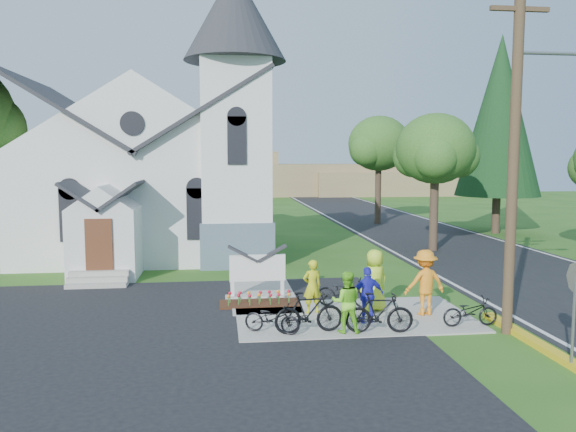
{
  "coord_description": "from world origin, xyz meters",
  "views": [
    {
      "loc": [
        -2.46,
        -15.59,
        4.77
      ],
      "look_at": [
        0.07,
        5.0,
        2.62
      ],
      "focal_mm": 35.0,
      "sensor_mm": 36.0,
      "label": 1
    }
  ],
  "objects": [
    {
      "name": "flower_bed",
      "position": [
        -1.2,
        2.3,
        0.04
      ],
      "size": [
        2.6,
        1.1,
        0.07
      ],
      "primitive_type": "cube",
      "color": "#33180D",
      "rests_on": "ground"
    },
    {
      "name": "church",
      "position": [
        -5.48,
        12.48,
        5.25
      ],
      "size": [
        12.35,
        12.0,
        13.0
      ],
      "color": "white",
      "rests_on": "ground"
    },
    {
      "name": "bike_3",
      "position": [
        1.8,
        -1.2,
        0.61
      ],
      "size": [
        1.9,
        0.72,
        1.11
      ],
      "primitive_type": "imported",
      "rotation": [
        0.0,
        0.0,
        1.46
      ],
      "color": "black",
      "rests_on": "sidewalk"
    },
    {
      "name": "parking_lot",
      "position": [
        -7.0,
        -2.0,
        0.01
      ],
      "size": [
        20.0,
        16.0,
        0.02
      ],
      "primitive_type": "cube",
      "color": "black",
      "rests_on": "ground"
    },
    {
      "name": "bike_4",
      "position": [
        4.52,
        -0.9,
        0.47
      ],
      "size": [
        1.59,
        0.56,
        0.83
      ],
      "primitive_type": "imported",
      "rotation": [
        0.0,
        0.0,
        1.57
      ],
      "color": "black",
      "rests_on": "sidewalk"
    },
    {
      "name": "cyclist_1",
      "position": [
        0.92,
        -1.03,
        0.89
      ],
      "size": [
        0.92,
        0.77,
        1.68
      ],
      "primitive_type": "imported",
      "rotation": [
        0.0,
        0.0,
        2.96
      ],
      "color": "#7AE12A",
      "rests_on": "sidewalk"
    },
    {
      "name": "road",
      "position": [
        10.0,
        15.0,
        0.01
      ],
      "size": [
        8.0,
        90.0,
        0.02
      ],
      "primitive_type": "cube",
      "color": "black",
      "rests_on": "ground"
    },
    {
      "name": "cyclist_3",
      "position": [
        3.66,
        0.38,
        1.04
      ],
      "size": [
        1.37,
        0.91,
        1.98
      ],
      "primitive_type": "imported",
      "rotation": [
        0.0,
        0.0,
        3.28
      ],
      "color": "orange",
      "rests_on": "sidewalk"
    },
    {
      "name": "bike_1",
      "position": [
        -0.1,
        -0.98,
        0.62
      ],
      "size": [
        1.96,
        0.75,
        1.15
      ],
      "primitive_type": "imported",
      "rotation": [
        0.0,
        0.0,
        1.68
      ],
      "color": "black",
      "rests_on": "sidewalk"
    },
    {
      "name": "cyclist_0",
      "position": [
        0.32,
        0.98,
        0.87
      ],
      "size": [
        0.68,
        0.52,
        1.65
      ],
      "primitive_type": "imported",
      "rotation": [
        0.0,
        0.0,
        3.37
      ],
      "color": "#C1C517",
      "rests_on": "sidewalk"
    },
    {
      "name": "cyclist_2",
      "position": [
        1.74,
        -0.22,
        0.86
      ],
      "size": [
        0.98,
        0.46,
        1.62
      ],
      "primitive_type": "imported",
      "rotation": [
        0.0,
        0.0,
        3.22
      ],
      "color": "#2828C8",
      "rests_on": "sidewalk"
    },
    {
      "name": "utility_pole",
      "position": [
        5.36,
        -1.5,
        5.4
      ],
      "size": [
        3.45,
        0.28,
        10.0
      ],
      "color": "#443322",
      "rests_on": "ground"
    },
    {
      "name": "conifer",
      "position": [
        15.0,
        18.0,
        7.39
      ],
      "size": [
        5.2,
        5.2,
        12.4
      ],
      "color": "#38271F",
      "rests_on": "ground"
    },
    {
      "name": "tree_road_near",
      "position": [
        8.5,
        12.0,
        5.21
      ],
      "size": [
        4.0,
        4.0,
        7.05
      ],
      "color": "#38271F",
      "rests_on": "ground"
    },
    {
      "name": "sidewalk",
      "position": [
        1.5,
        0.5,
        0.03
      ],
      "size": [
        7.0,
        4.0,
        0.05
      ],
      "primitive_type": "cube",
      "color": "gray",
      "rests_on": "ground"
    },
    {
      "name": "bike_0",
      "position": [
        -1.08,
        -0.86,
        0.46
      ],
      "size": [
        1.65,
        1.15,
        0.82
      ],
      "primitive_type": "imported",
      "rotation": [
        0.0,
        0.0,
        1.14
      ],
      "color": "black",
      "rests_on": "sidewalk"
    },
    {
      "name": "ground",
      "position": [
        0.0,
        0.0,
        0.0
      ],
      "size": [
        120.0,
        120.0,
        0.0
      ],
      "primitive_type": "plane",
      "color": "#285919",
      "rests_on": "ground"
    },
    {
      "name": "distant_hills",
      "position": [
        3.36,
        56.33,
        2.17
      ],
      "size": [
        61.0,
        10.0,
        5.6
      ],
      "color": "#8C754E",
      "rests_on": "ground"
    },
    {
      "name": "church_sign",
      "position": [
        -1.2,
        3.2,
        1.03
      ],
      "size": [
        2.2,
        0.4,
        1.7
      ],
      "color": "gray",
      "rests_on": "ground"
    },
    {
      "name": "bike_2",
      "position": [
        1.46,
        1.54,
        0.52
      ],
      "size": [
        1.9,
        1.26,
        0.94
      ],
      "primitive_type": "imported",
      "rotation": [
        0.0,
        0.0,
        1.18
      ],
      "color": "black",
      "rests_on": "sidewalk"
    },
    {
      "name": "cyclist_4",
      "position": [
        2.28,
        0.99,
        1.01
      ],
      "size": [
        1.11,
        0.95,
        1.92
      ],
      "primitive_type": "imported",
      "rotation": [
        0.0,
        0.0,
        3.57
      ],
      "color": "#BCE92B",
      "rests_on": "sidewalk"
    },
    {
      "name": "tree_road_mid",
      "position": [
        9.0,
        24.0,
        5.78
      ],
      "size": [
        4.4,
        4.4,
        7.8
      ],
      "color": "#38271F",
      "rests_on": "ground"
    }
  ]
}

